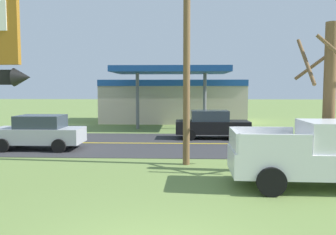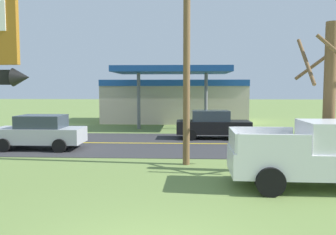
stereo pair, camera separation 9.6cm
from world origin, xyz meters
name	(u,v)px [view 2 (the right image)]	position (x,y,z in m)	size (l,w,h in m)	color
road_asphalt	(173,144)	(0.00, 13.00, 0.01)	(140.00, 8.00, 0.02)	#333335
road_centre_line	(173,143)	(0.00, 13.00, 0.02)	(126.00, 0.20, 0.01)	gold
utility_pole	(187,39)	(0.70, 7.96, 4.73)	(2.12, 0.26, 8.81)	brown
bare_tree	(329,94)	(5.50, 6.74, 2.72)	(1.90, 1.99, 5.11)	brown
gas_station	(175,99)	(-0.27, 25.42, 1.94)	(12.00, 11.50, 4.40)	beige
pickup_white_parked_on_lawn	(322,155)	(4.66, 4.96, 0.96)	(5.26, 2.36, 1.96)	silver
car_silver_near_lane	(40,132)	(-6.28, 11.00, 0.83)	(4.20, 2.00, 1.64)	#A8AAAF
car_black_mid_lane	(212,124)	(2.24, 15.00, 0.83)	(4.20, 2.00, 1.64)	black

